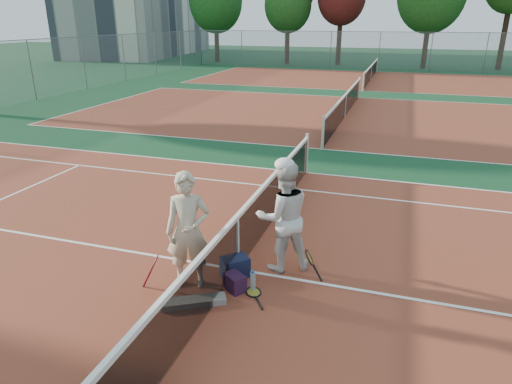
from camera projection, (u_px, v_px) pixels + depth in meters
ground at (238, 270)px, 7.72m from camera, size 130.00×130.00×0.00m
court_main at (238, 270)px, 7.72m from camera, size 23.77×10.97×0.01m
court_far_a at (345, 117)px, 19.73m from camera, size 23.77×10.97×0.01m
court_far_b at (371, 80)px, 31.73m from camera, size 23.77×10.97×0.01m
net_main at (237, 243)px, 7.54m from camera, size 0.10×10.98×1.02m
net_far_a at (345, 105)px, 19.55m from camera, size 0.10×10.98×1.02m
net_far_b at (371, 72)px, 31.55m from camera, size 0.10×10.98×1.02m
fence_back at (379, 51)px, 37.43m from camera, size 32.00×0.06×3.00m
player_a at (188, 231)px, 6.99m from camera, size 0.79×0.65×1.88m
player_b at (283, 217)px, 7.47m from camera, size 1.15×1.07×1.88m
racket_red at (155, 272)px, 7.13m from camera, size 0.36×0.34×0.55m
racket_black_held at (309, 266)px, 7.30m from camera, size 0.35×0.33×0.55m
racket_spare at (253, 292)px, 7.06m from camera, size 0.56×0.65×0.03m
sports_bag_navy at (235, 267)px, 7.47m from camera, size 0.52×0.52×0.34m
sports_bag_purple at (235, 282)px, 7.10m from camera, size 0.41×0.39×0.27m
net_cover_canvas at (194, 302)px, 6.76m from camera, size 0.94×0.67×0.10m
water_bottle at (253, 282)px, 7.10m from camera, size 0.09×0.09×0.30m
tree_back_0 at (216, 2)px, 43.29m from camera, size 5.06×5.06×8.43m
tree_back_1 at (288, 5)px, 41.54m from camera, size 4.29×4.29×7.63m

